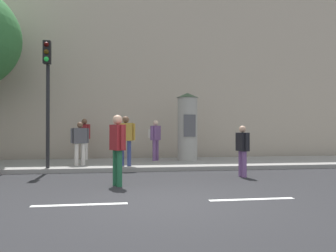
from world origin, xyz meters
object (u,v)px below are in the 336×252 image
Objects in this scene: pedestrian_near_pole at (126,136)px; pedestrian_with_backpack at (80,140)px; poster_column at (187,126)px; traffic_light at (47,83)px; pedestrian_in_red_top at (155,137)px; pedestrian_in_dark_shirt at (84,135)px; pedestrian_tallest at (117,144)px; pedestrian_in_light_jacket at (243,147)px.

pedestrian_with_backpack is at bearing 162.39° from pedestrian_near_pole.
poster_column is 3.29m from pedestrian_near_pole.
poster_column is 4.51m from pedestrian_with_backpack.
poster_column is (5.22, 2.34, -1.40)m from traffic_light.
pedestrian_with_backpack is at bearing -153.88° from pedestrian_in_red_top.
pedestrian_in_red_top is at bearing -18.31° from pedestrian_in_dark_shirt.
poster_column is 1.56× the size of pedestrian_tallest.
traffic_light reaches higher than pedestrian_with_backpack.
pedestrian_in_dark_shirt is (-5.07, 5.22, 0.28)m from pedestrian_in_light_jacket.
pedestrian_tallest is at bearing -106.46° from pedestrian_in_red_top.
poster_column is 1.82× the size of pedestrian_in_light_jacket.
traffic_light is at bearing -148.88° from pedestrian_in_red_top.
pedestrian_in_dark_shirt is at bearing 90.67° from pedestrian_with_backpack.
pedestrian_in_light_jacket is at bearing -63.18° from pedestrian_in_red_top.
pedestrian_near_pole is at bearing -143.70° from poster_column.
pedestrian_in_dark_shirt is at bearing 161.69° from pedestrian_in_red_top.
pedestrian_in_dark_shirt is (-1.64, 2.89, -0.02)m from pedestrian_near_pole.
pedestrian_tallest is 1.16× the size of pedestrian_with_backpack.
pedestrian_in_red_top is at bearing 26.12° from pedestrian_with_backpack.
pedestrian_tallest is 5.67m from pedestrian_in_red_top.
pedestrian_tallest is 1.03× the size of pedestrian_near_pole.
pedestrian_tallest is 3.52m from pedestrian_near_pole.
pedestrian_in_light_jacket is 5.78m from pedestrian_with_backpack.
pedestrian_with_backpack is at bearing 43.26° from traffic_light.
pedestrian_tallest is (-3.76, -1.18, 0.17)m from pedestrian_in_light_jacket.
pedestrian_in_dark_shirt is (-0.03, 2.38, 0.12)m from pedestrian_with_backpack.
pedestrian_in_light_jacket is 7.28m from pedestrian_in_dark_shirt.
pedestrian_in_red_top is 3.22m from pedestrian_with_backpack.
traffic_light is at bearing -136.74° from pedestrian_with_backpack.
pedestrian_near_pole reaches higher than pedestrian_in_red_top.
poster_column is at bearing 18.53° from pedestrian_with_backpack.
pedestrian_in_red_top is at bearing -179.65° from poster_column.
pedestrian_in_dark_shirt is (0.94, 3.29, -1.80)m from traffic_light.
pedestrian_in_light_jacket is at bearing -17.74° from traffic_light.
pedestrian_near_pole is (0.33, 3.51, 0.12)m from pedestrian_tallest.
pedestrian_tallest is at bearing -72.30° from pedestrian_with_backpack.
traffic_light is 2.39× the size of pedestrian_near_pole.
pedestrian_in_light_jacket is at bearing -45.85° from pedestrian_in_dark_shirt.
pedestrian_tallest reaches higher than pedestrian_with_backpack.
pedestrian_in_light_jacket is (6.01, -1.92, -2.07)m from traffic_light.
pedestrian_near_pole reaches higher than pedestrian_with_backpack.
traffic_light is at bearing -155.87° from poster_column.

